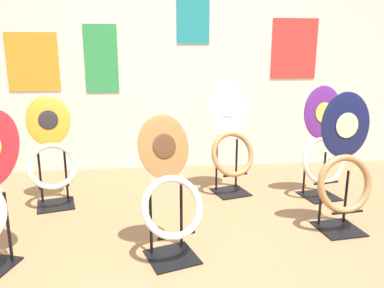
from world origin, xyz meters
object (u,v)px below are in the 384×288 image
(toilet_seat_display_orange_sun, at_px, (51,153))
(toilet_seat_display_woodgrain, at_px, (170,194))
(toilet_seat_display_white_plain, at_px, (231,142))
(toilet_seat_display_navy_moon, at_px, (345,167))
(toilet_seat_display_purple_note, at_px, (323,144))

(toilet_seat_display_orange_sun, height_order, toilet_seat_display_woodgrain, toilet_seat_display_orange_sun)
(toilet_seat_display_white_plain, xyz_separation_m, toilet_seat_display_navy_moon, (0.61, -0.79, -0.01))
(toilet_seat_display_white_plain, relative_size, toilet_seat_display_navy_moon, 1.02)
(toilet_seat_display_white_plain, relative_size, toilet_seat_display_orange_sun, 1.12)
(toilet_seat_display_white_plain, distance_m, toilet_seat_display_navy_moon, 0.99)
(toilet_seat_display_orange_sun, relative_size, toilet_seat_display_purple_note, 0.93)
(toilet_seat_display_white_plain, distance_m, toilet_seat_display_purple_note, 0.76)
(toilet_seat_display_woodgrain, xyz_separation_m, toilet_seat_display_navy_moon, (1.17, 0.23, 0.05))
(toilet_seat_display_orange_sun, bearing_deg, toilet_seat_display_navy_moon, -18.05)
(toilet_seat_display_orange_sun, height_order, toilet_seat_display_purple_note, toilet_seat_display_purple_note)
(toilet_seat_display_orange_sun, bearing_deg, toilet_seat_display_woodgrain, -45.32)
(toilet_seat_display_orange_sun, bearing_deg, toilet_seat_display_white_plain, 4.50)
(toilet_seat_display_navy_moon, height_order, toilet_seat_display_purple_note, toilet_seat_display_navy_moon)
(toilet_seat_display_woodgrain, height_order, toilet_seat_display_purple_note, toilet_seat_display_purple_note)
(toilet_seat_display_white_plain, relative_size, toilet_seat_display_purple_note, 1.03)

